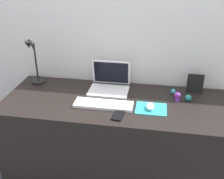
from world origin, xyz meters
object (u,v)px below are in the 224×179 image
object	(u,v)px
toy_figurine_purple	(178,96)
toy_figurine_red	(177,95)
picture_frame	(195,84)
keyboard	(103,104)
toy_figurine_teal	(188,98)
cell_phone	(118,115)
toy_figurine_cyan	(173,92)
desk_lamp	(34,64)
mouse	(150,106)
laptop	(110,83)

from	to	relation	value
toy_figurine_purple	toy_figurine_red	bearing A→B (deg)	94.55
picture_frame	toy_figurine_red	bearing A→B (deg)	-141.61
keyboard	toy_figurine_red	world-z (taller)	toy_figurine_red
toy_figurine_teal	toy_figurine_red	bearing A→B (deg)	154.91
picture_frame	cell_phone	bearing A→B (deg)	-140.24
toy_figurine_red	keyboard	bearing A→B (deg)	-157.53
keyboard	toy_figurine_cyan	world-z (taller)	toy_figurine_cyan
desk_lamp	toy_figurine_red	world-z (taller)	desk_lamp
mouse	toy_figurine_purple	size ratio (longest dim) A/B	1.43
laptop	cell_phone	world-z (taller)	laptop
toy_figurine_red	toy_figurine_cyan	world-z (taller)	toy_figurine_red
mouse	cell_phone	xyz separation A→B (m)	(-0.20, -0.13, -0.02)
cell_phone	picture_frame	world-z (taller)	picture_frame
keyboard	toy_figurine_red	bearing A→B (deg)	22.47
desk_lamp	toy_figurine_teal	distance (m)	1.20
mouse	picture_frame	world-z (taller)	picture_frame
keyboard	cell_phone	bearing A→B (deg)	-43.49
desk_lamp	picture_frame	distance (m)	1.25
keyboard	toy_figurine_cyan	distance (m)	0.55
desk_lamp	toy_figurine_purple	distance (m)	1.13
toy_figurine_cyan	toy_figurine_teal	size ratio (longest dim) A/B	0.84
mouse	toy_figurine_cyan	world-z (taller)	toy_figurine_cyan
laptop	toy_figurine_cyan	world-z (taller)	laptop
keyboard	toy_figurine_red	xyz separation A→B (m)	(0.51, 0.21, 0.01)
picture_frame	toy_figurine_cyan	size ratio (longest dim) A/B	3.74
laptop	toy_figurine_purple	distance (m)	0.53
mouse	cell_phone	distance (m)	0.24
toy_figurine_teal	toy_figurine_purple	bearing A→B (deg)	-170.70
picture_frame	desk_lamp	bearing A→B (deg)	-177.15
toy_figurine_cyan	toy_figurine_purple	xyz separation A→B (m)	(0.03, -0.11, 0.02)
keyboard	mouse	bearing A→B (deg)	1.72
toy_figurine_cyan	toy_figurine_teal	world-z (taller)	toy_figurine_teal
picture_frame	toy_figurine_red	world-z (taller)	picture_frame
picture_frame	toy_figurine_cyan	bearing A→B (deg)	-162.21
desk_lamp	toy_figurine_purple	size ratio (longest dim) A/B	5.73
laptop	desk_lamp	xyz separation A→B (m)	(-0.60, -0.01, 0.12)
keyboard	toy_figurine_purple	xyz separation A→B (m)	(0.51, 0.16, 0.03)
cell_phone	picture_frame	bearing A→B (deg)	45.74
toy_figurine_teal	keyboard	bearing A→B (deg)	-163.72
cell_phone	mouse	bearing A→B (deg)	37.91
keyboard	mouse	size ratio (longest dim) A/B	4.27
mouse	toy_figurine_red	xyz separation A→B (m)	(0.18, 0.20, -0.00)
keyboard	toy_figurine_teal	size ratio (longest dim) A/B	8.57
toy_figurine_purple	mouse	bearing A→B (deg)	-141.43
keyboard	toy_figurine_teal	bearing A→B (deg)	16.28
laptop	desk_lamp	distance (m)	0.61
laptop	toy_figurine_red	world-z (taller)	laptop
laptop	keyboard	bearing A→B (deg)	-89.22
mouse	toy_figurine_red	distance (m)	0.27
cell_phone	toy_figurine_purple	xyz separation A→B (m)	(0.39, 0.27, 0.03)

